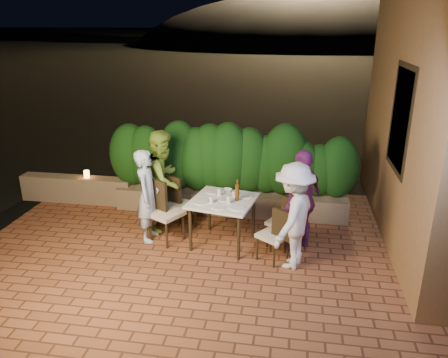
% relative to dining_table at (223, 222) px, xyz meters
% --- Properties ---
extents(ground, '(400.00, 400.00, 0.00)m').
position_rel_dining_table_xyz_m(ground, '(-0.27, -1.06, -0.40)').
color(ground, black).
rests_on(ground, ground).
extents(terrace_floor, '(7.00, 6.00, 0.15)m').
position_rel_dining_table_xyz_m(terrace_floor, '(-0.27, -0.56, -0.45)').
color(terrace_floor, brown).
rests_on(terrace_floor, ground).
extents(window_pane, '(0.08, 1.00, 1.40)m').
position_rel_dining_table_xyz_m(window_pane, '(2.55, 0.44, 1.62)').
color(window_pane, black).
rests_on(window_pane, building_wall).
extents(window_frame, '(0.06, 1.15, 1.55)m').
position_rel_dining_table_xyz_m(window_frame, '(2.54, 0.44, 1.62)').
color(window_frame, black).
rests_on(window_frame, building_wall).
extents(planter, '(4.20, 0.55, 0.40)m').
position_rel_dining_table_xyz_m(planter, '(-0.07, 1.24, -0.17)').
color(planter, '#75624A').
rests_on(planter, ground).
extents(hedge, '(4.00, 0.70, 1.10)m').
position_rel_dining_table_xyz_m(hedge, '(-0.07, 1.24, 0.57)').
color(hedge, '#123C10').
rests_on(hedge, planter).
extents(parapet, '(2.20, 0.30, 0.50)m').
position_rel_dining_table_xyz_m(parapet, '(-3.07, 1.24, -0.12)').
color(parapet, '#75624A').
rests_on(parapet, ground).
extents(hill, '(52.00, 40.00, 22.00)m').
position_rel_dining_table_xyz_m(hill, '(1.73, 58.94, -4.38)').
color(hill, black).
rests_on(hill, ground).
extents(dining_table, '(1.09, 1.09, 0.75)m').
position_rel_dining_table_xyz_m(dining_table, '(0.00, 0.00, 0.00)').
color(dining_table, white).
rests_on(dining_table, ground).
extents(plate_nw, '(0.23, 0.23, 0.01)m').
position_rel_dining_table_xyz_m(plate_nw, '(-0.31, -0.16, 0.38)').
color(plate_nw, white).
rests_on(plate_nw, dining_table).
extents(plate_sw, '(0.21, 0.21, 0.01)m').
position_rel_dining_table_xyz_m(plate_sw, '(-0.22, 0.28, 0.38)').
color(plate_sw, white).
rests_on(plate_sw, dining_table).
extents(plate_ne, '(0.24, 0.24, 0.01)m').
position_rel_dining_table_xyz_m(plate_ne, '(0.26, -0.27, 0.38)').
color(plate_ne, white).
rests_on(plate_ne, dining_table).
extents(plate_se, '(0.24, 0.24, 0.01)m').
position_rel_dining_table_xyz_m(plate_se, '(0.33, 0.20, 0.38)').
color(plate_se, white).
rests_on(plate_se, dining_table).
extents(plate_centre, '(0.21, 0.21, 0.01)m').
position_rel_dining_table_xyz_m(plate_centre, '(0.01, 0.01, 0.38)').
color(plate_centre, white).
rests_on(plate_centre, dining_table).
extents(plate_front, '(0.20, 0.20, 0.01)m').
position_rel_dining_table_xyz_m(plate_front, '(-0.02, -0.31, 0.38)').
color(plate_front, white).
rests_on(plate_front, dining_table).
extents(glass_nw, '(0.06, 0.06, 0.10)m').
position_rel_dining_table_xyz_m(glass_nw, '(-0.15, -0.15, 0.43)').
color(glass_nw, silver).
rests_on(glass_nw, dining_table).
extents(glass_sw, '(0.07, 0.07, 0.12)m').
position_rel_dining_table_xyz_m(glass_sw, '(-0.08, 0.16, 0.43)').
color(glass_sw, silver).
rests_on(glass_sw, dining_table).
extents(glass_ne, '(0.07, 0.07, 0.12)m').
position_rel_dining_table_xyz_m(glass_ne, '(0.11, -0.13, 0.43)').
color(glass_ne, silver).
rests_on(glass_ne, dining_table).
extents(glass_se, '(0.06, 0.06, 0.10)m').
position_rel_dining_table_xyz_m(glass_se, '(0.15, 0.14, 0.42)').
color(glass_se, silver).
rests_on(glass_se, dining_table).
extents(beer_bottle, '(0.07, 0.07, 0.34)m').
position_rel_dining_table_xyz_m(beer_bottle, '(0.22, 0.01, 0.54)').
color(beer_bottle, '#51310D').
rests_on(beer_bottle, dining_table).
extents(bowl, '(0.18, 0.18, 0.04)m').
position_rel_dining_table_xyz_m(bowl, '(0.01, 0.34, 0.39)').
color(bowl, white).
rests_on(bowl, dining_table).
extents(chair_left_front, '(0.62, 0.62, 0.99)m').
position_rel_dining_table_xyz_m(chair_left_front, '(-0.90, -0.04, 0.12)').
color(chair_left_front, black).
rests_on(chair_left_front, ground).
extents(chair_left_back, '(0.56, 0.56, 0.90)m').
position_rel_dining_table_xyz_m(chair_left_back, '(-0.79, 0.41, 0.08)').
color(chair_left_back, black).
rests_on(chair_left_back, ground).
extents(chair_right_front, '(0.54, 0.54, 0.84)m').
position_rel_dining_table_xyz_m(chair_right_front, '(0.80, -0.38, 0.04)').
color(chair_right_front, black).
rests_on(chair_right_front, ground).
extents(chair_right_back, '(0.54, 0.54, 0.85)m').
position_rel_dining_table_xyz_m(chair_right_back, '(0.91, 0.06, 0.05)').
color(chair_right_back, black).
rests_on(chair_right_back, ground).
extents(diner_blue, '(0.38, 0.56, 1.49)m').
position_rel_dining_table_xyz_m(diner_blue, '(-1.19, -0.03, 0.37)').
color(diner_blue, '#B0C1E2').
rests_on(diner_blue, ground).
extents(diner_green, '(0.72, 0.88, 1.68)m').
position_rel_dining_table_xyz_m(diner_green, '(-1.08, 0.48, 0.46)').
color(diner_green, '#8AB638').
rests_on(diner_green, ground).
extents(diner_white, '(0.89, 1.14, 1.54)m').
position_rel_dining_table_xyz_m(diner_white, '(1.07, -0.48, 0.40)').
color(diner_white, silver).
rests_on(diner_white, ground).
extents(diner_purple, '(0.80, 1.00, 1.59)m').
position_rel_dining_table_xyz_m(diner_purple, '(1.20, 0.05, 0.42)').
color(diner_purple, '#70256C').
rests_on(diner_purple, ground).
extents(parapet_lamp, '(0.10, 0.10, 0.14)m').
position_rel_dining_table_xyz_m(parapet_lamp, '(-2.84, 1.24, 0.20)').
color(parapet_lamp, orange).
rests_on(parapet_lamp, parapet).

